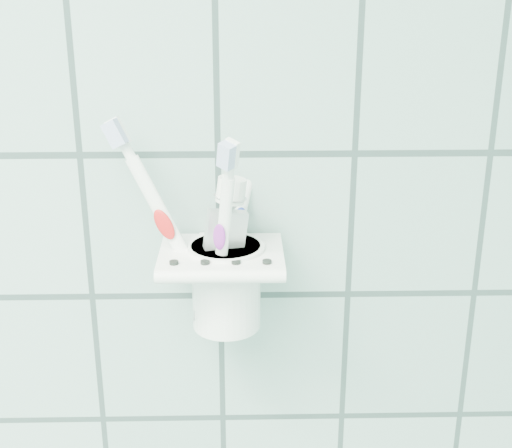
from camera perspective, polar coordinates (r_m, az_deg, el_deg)
holder_bracket at (r=0.64m, az=-2.77°, el=-2.71°), size 0.11×0.10×0.03m
cup at (r=0.66m, az=-2.40°, el=-4.64°), size 0.07×0.07×0.08m
toothbrush_pink at (r=0.62m, az=-3.00°, el=0.57°), size 0.09×0.04×0.20m
toothbrush_blue at (r=0.64m, az=-3.42°, el=-0.17°), size 0.05×0.07×0.18m
toothbrush_orange at (r=0.64m, az=-3.42°, el=0.22°), size 0.03×0.06×0.19m
toothpaste_tube at (r=0.64m, az=-3.53°, el=-1.40°), size 0.05×0.04×0.14m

